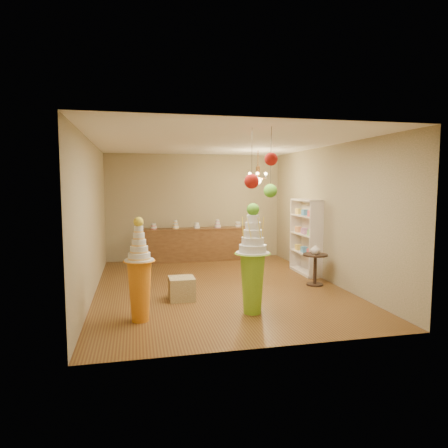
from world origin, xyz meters
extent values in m
plane|color=brown|center=(0.00, 0.00, 0.00)|extent=(6.50, 6.50, 0.00)
plane|color=white|center=(0.00, 0.00, 3.00)|extent=(6.50, 6.50, 0.00)
cube|color=gray|center=(0.00, 3.25, 1.50)|extent=(5.00, 0.04, 3.00)
cube|color=gray|center=(0.00, -3.25, 1.50)|extent=(5.00, 0.04, 3.00)
cube|color=gray|center=(-2.50, 0.00, 1.50)|extent=(0.04, 6.50, 3.00)
cube|color=gray|center=(2.50, 0.00, 1.50)|extent=(0.04, 6.50, 3.00)
cone|color=#7DBA29|center=(0.21, -1.83, 0.51)|extent=(0.49, 0.49, 1.01)
cylinder|color=silver|center=(0.21, -1.83, 1.03)|extent=(0.66, 0.66, 0.03)
cylinder|color=silver|center=(0.21, -1.83, 1.10)|extent=(0.54, 0.54, 0.12)
cylinder|color=silver|center=(0.21, -1.83, 1.23)|extent=(0.44, 0.44, 0.12)
cylinder|color=silver|center=(0.21, -1.83, 1.35)|extent=(0.36, 0.36, 0.12)
cylinder|color=silver|center=(0.21, -1.83, 1.48)|extent=(0.30, 0.30, 0.12)
cylinder|color=silver|center=(0.21, -1.83, 1.60)|extent=(0.24, 0.24, 0.12)
sphere|color=#519E22|center=(0.21, -1.83, 1.75)|extent=(0.21, 0.21, 0.21)
cone|color=orange|center=(-1.63, -1.82, 0.48)|extent=(0.44, 0.44, 0.96)
cylinder|color=silver|center=(-1.63, -1.82, 0.98)|extent=(0.53, 0.53, 0.03)
cylinder|color=silver|center=(-1.63, -1.82, 1.04)|extent=(0.40, 0.40, 0.11)
cylinder|color=silver|center=(-1.63, -1.82, 1.15)|extent=(0.32, 0.32, 0.11)
cylinder|color=silver|center=(-1.63, -1.82, 1.25)|extent=(0.26, 0.26, 0.11)
cylinder|color=silver|center=(-1.63, -1.82, 1.36)|extent=(0.20, 0.20, 0.11)
cylinder|color=silver|center=(-1.63, -1.82, 1.47)|extent=(0.16, 0.16, 0.11)
sphere|color=gold|center=(-1.63, -1.82, 1.58)|extent=(0.15, 0.15, 0.15)
cube|color=#927E50|center=(-0.86, -0.81, 0.21)|extent=(0.48, 0.48, 0.43)
cube|color=brown|center=(0.00, 2.97, 0.45)|extent=(3.00, 0.50, 0.90)
cube|color=brown|center=(0.00, 2.97, 0.91)|extent=(3.04, 0.54, 0.03)
cylinder|color=silver|center=(-1.20, 2.97, 1.00)|extent=(0.18, 0.18, 0.16)
cylinder|color=silver|center=(-0.60, 2.97, 1.04)|extent=(0.18, 0.18, 0.24)
cylinder|color=silver|center=(0.00, 2.97, 1.00)|extent=(0.18, 0.18, 0.16)
cylinder|color=silver|center=(0.60, 2.97, 1.04)|extent=(0.18, 0.18, 0.24)
cylinder|color=silver|center=(1.20, 2.97, 1.00)|extent=(0.18, 0.18, 0.16)
cube|color=beige|center=(2.48, 0.80, 0.90)|extent=(0.04, 1.20, 1.80)
cube|color=beige|center=(2.32, 0.80, 0.50)|extent=(0.30, 1.14, 0.03)
cube|color=beige|center=(2.32, 0.80, 0.95)|extent=(0.30, 1.14, 0.03)
cube|color=beige|center=(2.32, 0.80, 1.40)|extent=(0.30, 1.14, 0.03)
cylinder|color=black|center=(2.05, -0.34, 0.02)|extent=(0.39, 0.39, 0.04)
cylinder|color=black|center=(2.05, -0.34, 0.33)|extent=(0.08, 0.08, 0.66)
cylinder|color=black|center=(2.05, -0.34, 0.66)|extent=(0.59, 0.59, 0.04)
imported|color=beige|center=(2.05, -0.34, 0.79)|extent=(0.27, 0.27, 0.22)
cylinder|color=#383128|center=(0.04, -2.33, 2.60)|extent=(0.01, 0.01, 0.79)
sphere|color=#A61811|center=(0.04, -2.33, 2.21)|extent=(0.22, 0.22, 0.22)
cylinder|color=#383128|center=(0.56, -1.69, 2.53)|extent=(0.01, 0.01, 0.95)
sphere|color=#519E22|center=(0.56, -1.69, 2.05)|extent=(0.23, 0.23, 0.23)
cylinder|color=#383128|center=(0.28, -2.52, 2.76)|extent=(0.01, 0.01, 0.47)
sphere|color=#A61811|center=(0.28, -2.52, 2.53)|extent=(0.19, 0.19, 0.19)
cylinder|color=#BE7F43|center=(1.33, 1.50, 2.75)|extent=(0.02, 0.02, 0.50)
cylinder|color=#BE7F43|center=(1.33, 1.50, 2.45)|extent=(0.10, 0.10, 0.30)
sphere|color=#FFD68C|center=(1.33, 1.50, 2.25)|extent=(0.18, 0.18, 0.18)
camera|label=1|loc=(-1.67, -8.11, 2.17)|focal=32.00mm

